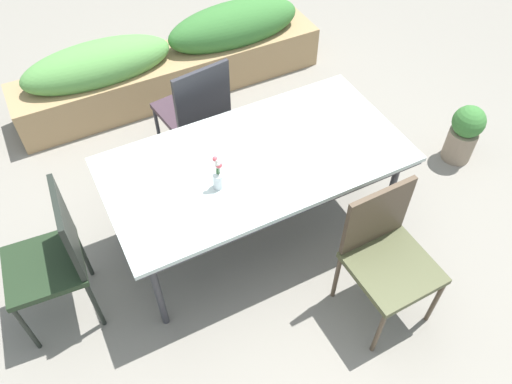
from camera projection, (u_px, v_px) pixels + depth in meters
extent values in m
plane|color=gray|center=(255.00, 236.00, 3.59)|extent=(12.00, 12.00, 0.00)
cube|color=silver|center=(256.00, 160.00, 3.09)|extent=(1.84, 0.94, 0.03)
cube|color=#333338|center=(256.00, 163.00, 3.11)|extent=(1.80, 0.92, 0.02)
cylinder|color=#333338|center=(158.00, 292.00, 2.90)|extent=(0.04, 0.04, 0.70)
cylinder|color=#333338|center=(390.00, 193.00, 3.39)|extent=(0.04, 0.04, 0.70)
cylinder|color=#333338|center=(119.00, 204.00, 3.33)|extent=(0.04, 0.04, 0.70)
cylinder|color=#333338|center=(330.00, 128.00, 3.82)|extent=(0.04, 0.04, 0.70)
cube|color=#44472A|center=(393.00, 268.00, 2.89)|extent=(0.47, 0.47, 0.04)
cube|color=#4C3D2D|center=(377.00, 217.00, 2.84)|extent=(0.44, 0.04, 0.44)
cylinder|color=#4C3D2D|center=(435.00, 301.00, 3.00)|extent=(0.03, 0.03, 0.44)
cylinder|color=#4C3D2D|center=(378.00, 333.00, 2.87)|extent=(0.03, 0.03, 0.44)
cylinder|color=#4C3D2D|center=(391.00, 250.00, 3.25)|extent=(0.03, 0.03, 0.44)
cylinder|color=#4C3D2D|center=(336.00, 277.00, 3.11)|extent=(0.03, 0.03, 0.44)
cube|color=#3C2B33|center=(191.00, 110.00, 3.76)|extent=(0.50, 0.50, 0.04)
cube|color=#2D2D33|center=(203.00, 99.00, 3.47)|extent=(0.42, 0.09, 0.47)
cylinder|color=#2D2D33|center=(158.00, 130.00, 3.98)|extent=(0.03, 0.03, 0.46)
cylinder|color=#2D2D33|center=(203.00, 111.00, 4.13)|extent=(0.03, 0.03, 0.46)
cylinder|color=#2D2D33|center=(184.00, 160.00, 3.76)|extent=(0.03, 0.03, 0.46)
cylinder|color=#2D2D33|center=(230.00, 139.00, 3.91)|extent=(0.03, 0.03, 0.46)
cube|color=#1D2E1A|center=(44.00, 266.00, 2.85)|extent=(0.46, 0.46, 0.04)
cube|color=black|center=(68.00, 229.00, 2.72)|extent=(0.06, 0.41, 0.47)
cylinder|color=black|center=(27.00, 328.00, 2.87)|extent=(0.03, 0.03, 0.47)
cylinder|color=black|center=(19.00, 274.00, 3.11)|extent=(0.03, 0.03, 0.47)
cylinder|color=black|center=(95.00, 305.00, 2.97)|extent=(0.03, 0.03, 0.47)
cylinder|color=black|center=(83.00, 254.00, 3.21)|extent=(0.03, 0.03, 0.47)
cylinder|color=silver|center=(218.00, 181.00, 2.88)|extent=(0.06, 0.06, 0.10)
cylinder|color=#2D662D|center=(216.00, 169.00, 2.82)|extent=(0.01, 0.01, 0.16)
sphere|color=#DB4C56|center=(215.00, 159.00, 2.76)|extent=(0.03, 0.03, 0.03)
cylinder|color=#2D662D|center=(218.00, 171.00, 2.83)|extent=(0.01, 0.01, 0.13)
sphere|color=white|center=(218.00, 163.00, 2.78)|extent=(0.03, 0.03, 0.03)
cylinder|color=#2D662D|center=(218.00, 172.00, 2.84)|extent=(0.01, 0.00, 0.11)
sphere|color=white|center=(218.00, 165.00, 2.80)|extent=(0.03, 0.03, 0.03)
cylinder|color=#2D662D|center=(219.00, 172.00, 2.83)|extent=(0.01, 0.01, 0.11)
sphere|color=#DB4C56|center=(219.00, 165.00, 2.79)|extent=(0.04, 0.04, 0.04)
cylinder|color=#2D662D|center=(217.00, 170.00, 2.82)|extent=(0.01, 0.01, 0.15)
sphere|color=white|center=(216.00, 160.00, 2.76)|extent=(0.03, 0.03, 0.03)
cube|color=#9E7F56|center=(173.00, 73.00, 4.53)|extent=(2.74, 0.49, 0.38)
ellipsoid|color=#569347|center=(97.00, 65.00, 4.13)|extent=(1.23, 0.44, 0.36)
ellipsoid|color=#387233|center=(234.00, 25.00, 4.49)|extent=(1.23, 0.44, 0.40)
cylinder|color=gray|center=(460.00, 144.00, 4.01)|extent=(0.23, 0.23, 0.27)
sphere|color=#387233|center=(469.00, 122.00, 3.83)|extent=(0.25, 0.25, 0.25)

